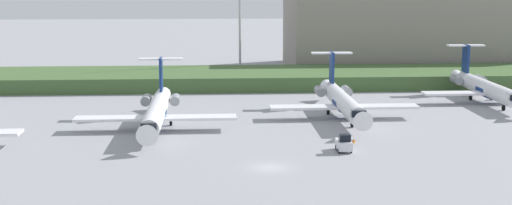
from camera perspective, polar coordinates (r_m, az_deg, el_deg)
ground_plane at (r=111.45m, az=-0.14°, el=-1.12°), size 500.00×500.00×0.00m
grass_berm at (r=142.78m, az=-0.89°, el=1.96°), size 320.00×20.00×2.83m
regional_jet_third at (r=103.42m, az=-7.94°, el=-0.67°), size 22.81×31.00×9.00m
regional_jet_fourth at (r=111.67m, az=6.90°, el=0.15°), size 22.81×31.00×9.00m
regional_jet_fifth at (r=129.96m, az=17.85°, el=1.15°), size 22.81×31.00×9.00m
antenna_mast at (r=154.17m, az=-1.30°, el=6.13°), size 4.40×0.50×26.51m
distant_hangar at (r=174.12m, az=12.07°, el=5.55°), size 57.03×29.46×16.89m
baggage_tug at (r=90.05m, az=7.02°, el=-3.27°), size 1.72×3.20×2.30m
safety_cone_front_marker at (r=95.03m, az=7.80°, el=-3.03°), size 0.44×0.44×0.55m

